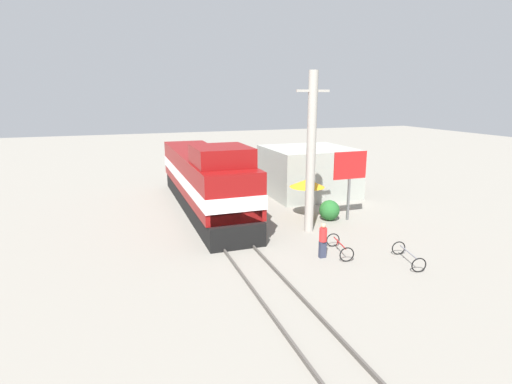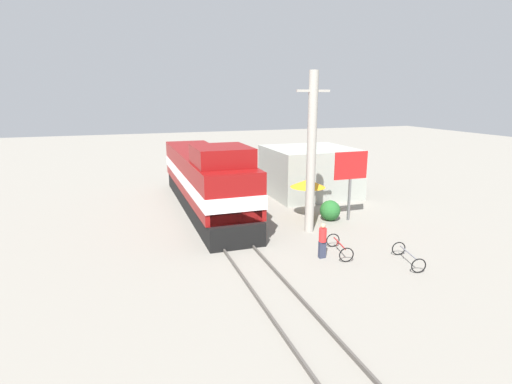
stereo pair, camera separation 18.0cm
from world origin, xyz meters
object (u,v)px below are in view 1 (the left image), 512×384
billboard_sign (350,169)px  bicycle (340,247)px  locomotive (205,180)px  vendor_umbrella (307,183)px  bicycle_spare (408,256)px  utility_pole (311,153)px  person_bystander (323,239)px

billboard_sign → bicycle: (-3.16, -4.36, -2.65)m
locomotive → billboard_sign: bearing=-32.5°
vendor_umbrella → bicycle_spare: vendor_umbrella is taller
locomotive → bicycle: size_ratio=7.67×
locomotive → utility_pole: 7.50m
utility_pole → person_bystander: bearing=-107.2°
utility_pole → vendor_umbrella: utility_pole is taller
utility_pole → bicycle_spare: bearing=-68.1°
locomotive → billboard_sign: 8.82m
billboard_sign → bicycle_spare: 6.86m
bicycle_spare → person_bystander: bearing=-14.9°
billboard_sign → vendor_umbrella: bearing=151.2°
bicycle → utility_pole: bearing=-81.4°
utility_pole → bicycle: size_ratio=4.24×
vendor_umbrella → bicycle: vendor_umbrella is taller
locomotive → person_bystander: 9.81m
vendor_umbrella → bicycle_spare: (1.21, -7.42, -1.79)m
utility_pole → vendor_umbrella: 3.11m
billboard_sign → bicycle: bearing=-125.9°
bicycle → locomotive: bearing=-54.0°
utility_pole → bicycle: utility_pole is taller
vendor_umbrella → bicycle: (-1.05, -5.51, -1.77)m
utility_pole → vendor_umbrella: size_ratio=3.54×
vendor_umbrella → billboard_sign: (2.10, -1.15, 0.88)m
vendor_umbrella → bicycle_spare: bearing=-80.7°
locomotive → person_bystander: (3.28, -9.18, -1.09)m
locomotive → bicycle_spare: (6.50, -10.96, -1.63)m
person_bystander → bicycle: size_ratio=0.82×
vendor_umbrella → person_bystander: size_ratio=1.45×
billboard_sign → locomotive: bearing=147.5°
person_bystander → bicycle: person_bystander is taller
bicycle_spare → vendor_umbrella: bearing=-66.6°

